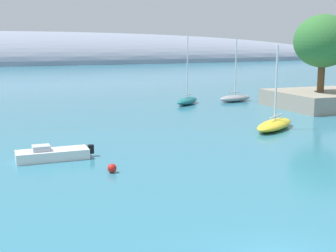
% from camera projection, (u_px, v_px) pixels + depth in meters
% --- Properties ---
extents(shore_outcrop, '(12.86, 12.00, 2.16)m').
position_uv_depth(shore_outcrop, '(325.00, 99.00, 61.27)').
color(shore_outcrop, gray).
rests_on(shore_outcrop, ground).
extents(tree_clump_shore, '(7.41, 7.41, 9.86)m').
position_uv_depth(tree_clump_shore, '(323.00, 41.00, 58.65)').
color(tree_clump_shore, brown).
rests_on(tree_clump_shore, shore_outcrop).
extents(distant_ridge, '(334.04, 61.05, 25.81)m').
position_uv_depth(distant_ridge, '(6.00, 63.00, 190.32)').
color(distant_ridge, gray).
rests_on(distant_ridge, ground).
extents(sailboat_yellow_near_shore, '(7.25, 6.21, 8.29)m').
position_uv_depth(sailboat_yellow_near_shore, '(275.00, 124.00, 45.91)').
color(sailboat_yellow_near_shore, yellow).
rests_on(sailboat_yellow_near_shore, water).
extents(sailboat_grey_mid_mooring, '(5.92, 3.54, 9.32)m').
position_uv_depth(sailboat_grey_mid_mooring, '(235.00, 98.00, 67.39)').
color(sailboat_grey_mid_mooring, gray).
rests_on(sailboat_grey_mid_mooring, water).
extents(sailboat_teal_outer_mooring, '(5.30, 5.18, 9.68)m').
position_uv_depth(sailboat_teal_outer_mooring, '(187.00, 100.00, 64.29)').
color(sailboat_teal_outer_mooring, '#1E6B70').
rests_on(sailboat_teal_outer_mooring, water).
extents(motorboat_white_foreground, '(5.69, 1.92, 1.15)m').
position_uv_depth(motorboat_white_foreground, '(52.00, 154.00, 34.11)').
color(motorboat_white_foreground, white).
rests_on(motorboat_white_foreground, water).
extents(mooring_buoy_red, '(0.61, 0.61, 0.61)m').
position_uv_depth(mooring_buoy_red, '(112.00, 168.00, 30.75)').
color(mooring_buoy_red, red).
rests_on(mooring_buoy_red, water).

